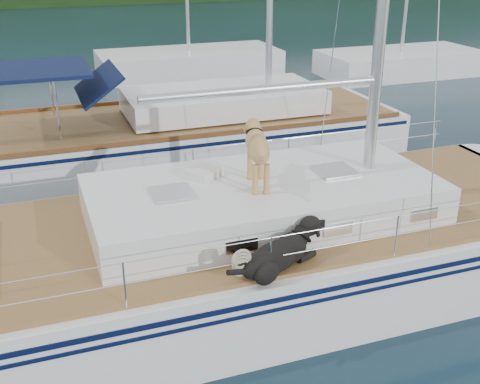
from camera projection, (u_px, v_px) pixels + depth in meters
name	position (u px, v px, depth m)	size (l,w,h in m)	color
ground	(214.00, 294.00, 9.45)	(120.00, 120.00, 0.00)	black
main_sailboat	(220.00, 256.00, 9.21)	(12.00, 4.00, 14.01)	white
neighbor_sailboat	(182.00, 136.00, 14.86)	(11.00, 3.50, 13.30)	white
bg_boat_center	(189.00, 63.00, 24.36)	(7.20, 3.00, 11.65)	white
bg_boat_east	(400.00, 63.00, 24.26)	(6.40, 3.00, 11.65)	white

